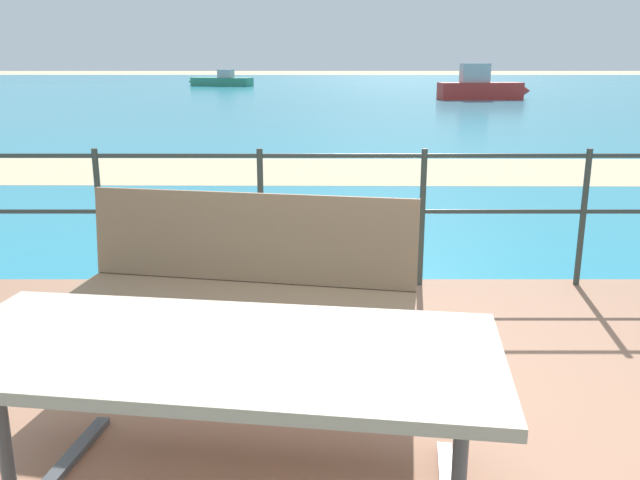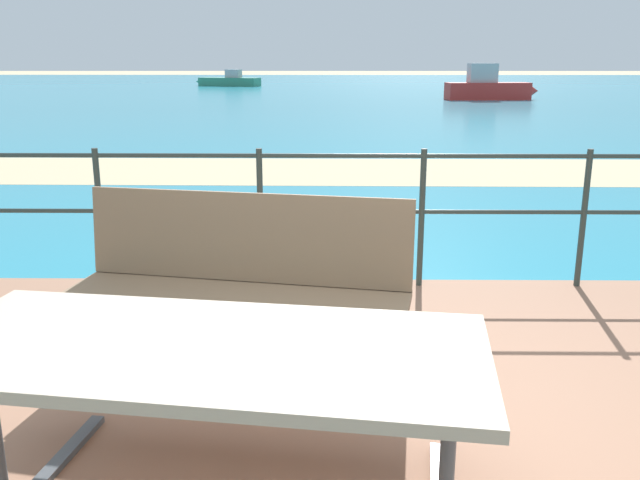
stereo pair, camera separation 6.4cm
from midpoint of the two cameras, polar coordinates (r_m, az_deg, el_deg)
name	(u,v)px [view 2 (the right image)]	position (r m, az deg, el deg)	size (l,w,h in m)	color
sea_water	(330,89)	(42.31, 0.90, 12.76)	(90.00, 90.00, 0.01)	teal
beach_strip	(334,171)	(10.60, 1.39, 5.92)	(54.00, 2.69, 0.01)	tan
picnic_table	(206,394)	(2.24, -8.88, -12.84)	(1.98, 1.66, 0.76)	tan
park_bench	(243,268)	(3.51, -6.12, -2.42)	(1.81, 0.74, 0.96)	#7A6047
railing_fence	(341,201)	(4.86, 2.18, 3.34)	(5.94, 0.04, 1.02)	#2D3833
boat_near	(229,81)	(47.95, -7.76, 13.32)	(4.78, 2.51, 1.13)	#338466
boat_mid	(489,88)	(31.61, 14.31, 12.48)	(4.26, 1.43, 1.58)	red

